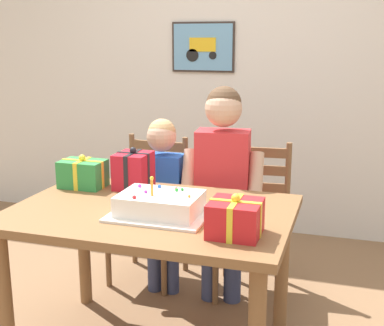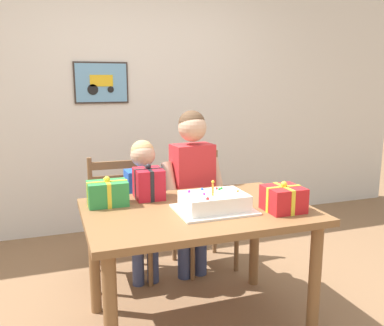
{
  "view_description": "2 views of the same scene",
  "coord_description": "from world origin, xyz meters",
  "px_view_note": "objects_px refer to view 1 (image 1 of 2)",
  "views": [
    {
      "loc": [
        0.87,
        -2.15,
        1.53
      ],
      "look_at": [
        0.14,
        0.19,
        0.95
      ],
      "focal_mm": 48.42,
      "sensor_mm": 36.0,
      "label": 1
    },
    {
      "loc": [
        -0.8,
        -2.17,
        1.49
      ],
      "look_at": [
        -0.01,
        0.09,
        1.01
      ],
      "focal_mm": 38.36,
      "sensor_mm": 36.0,
      "label": 2
    }
  ],
  "objects_px": {
    "birthday_cake": "(160,205)",
    "gift_box_corner_small": "(235,218)",
    "child_older": "(223,175)",
    "dining_table": "(152,231)",
    "gift_box_red_large": "(83,174)",
    "child_younger": "(162,190)",
    "gift_box_beside_cake": "(133,171)",
    "chair_right": "(253,219)",
    "chair_left": "(150,208)"
  },
  "relations": [
    {
      "from": "birthday_cake",
      "to": "gift_box_corner_small",
      "type": "relative_size",
      "value": 2.07
    },
    {
      "from": "birthday_cake",
      "to": "gift_box_beside_cake",
      "type": "xyz_separation_m",
      "value": [
        -0.29,
        0.38,
        0.05
      ]
    },
    {
      "from": "gift_box_red_large",
      "to": "child_younger",
      "type": "height_order",
      "value": "child_younger"
    },
    {
      "from": "dining_table",
      "to": "gift_box_beside_cake",
      "type": "bearing_deg",
      "value": 125.96
    },
    {
      "from": "dining_table",
      "to": "birthday_cake",
      "type": "xyz_separation_m",
      "value": [
        0.07,
        -0.07,
        0.16
      ]
    },
    {
      "from": "birthday_cake",
      "to": "gift_box_corner_small",
      "type": "bearing_deg",
      "value": -19.33
    },
    {
      "from": "dining_table",
      "to": "chair_right",
      "type": "bearing_deg",
      "value": 67.46
    },
    {
      "from": "dining_table",
      "to": "gift_box_beside_cake",
      "type": "relative_size",
      "value": 5.8
    },
    {
      "from": "birthday_cake",
      "to": "chair_right",
      "type": "distance_m",
      "value": 0.98
    },
    {
      "from": "gift_box_beside_cake",
      "to": "child_younger",
      "type": "distance_m",
      "value": 0.38
    },
    {
      "from": "gift_box_corner_small",
      "to": "child_older",
      "type": "height_order",
      "value": "child_older"
    },
    {
      "from": "gift_box_beside_cake",
      "to": "child_younger",
      "type": "xyz_separation_m",
      "value": [
        0.04,
        0.32,
        -0.19
      ]
    },
    {
      "from": "gift_box_corner_small",
      "to": "chair_left",
      "type": "xyz_separation_m",
      "value": [
        -0.79,
        1.02,
        -0.36
      ]
    },
    {
      "from": "dining_table",
      "to": "gift_box_beside_cake",
      "type": "xyz_separation_m",
      "value": [
        -0.22,
        0.31,
        0.2
      ]
    },
    {
      "from": "gift_box_beside_cake",
      "to": "chair_right",
      "type": "xyz_separation_m",
      "value": [
        0.56,
        0.51,
        -0.38
      ]
    },
    {
      "from": "dining_table",
      "to": "gift_box_beside_cake",
      "type": "height_order",
      "value": "gift_box_beside_cake"
    },
    {
      "from": "gift_box_corner_small",
      "to": "child_younger",
      "type": "relative_size",
      "value": 0.2
    },
    {
      "from": "gift_box_corner_small",
      "to": "child_older",
      "type": "distance_m",
      "value": 0.87
    },
    {
      "from": "gift_box_beside_cake",
      "to": "chair_left",
      "type": "relative_size",
      "value": 0.25
    },
    {
      "from": "gift_box_red_large",
      "to": "chair_right",
      "type": "xyz_separation_m",
      "value": [
        0.83,
        0.57,
        -0.36
      ]
    },
    {
      "from": "dining_table",
      "to": "child_younger",
      "type": "bearing_deg",
      "value": 106.29
    },
    {
      "from": "dining_table",
      "to": "gift_box_red_large",
      "type": "distance_m",
      "value": 0.58
    },
    {
      "from": "birthday_cake",
      "to": "child_older",
      "type": "relative_size",
      "value": 0.34
    },
    {
      "from": "dining_table",
      "to": "gift_box_red_large",
      "type": "bearing_deg",
      "value": 153.65
    },
    {
      "from": "child_older",
      "to": "dining_table",
      "type": "bearing_deg",
      "value": -106.55
    },
    {
      "from": "chair_right",
      "to": "gift_box_corner_small",
      "type": "bearing_deg",
      "value": -83.84
    },
    {
      "from": "gift_box_red_large",
      "to": "gift_box_corner_small",
      "type": "height_order",
      "value": "gift_box_red_large"
    },
    {
      "from": "birthday_cake",
      "to": "gift_box_corner_small",
      "type": "distance_m",
      "value": 0.4
    },
    {
      "from": "chair_left",
      "to": "chair_right",
      "type": "distance_m",
      "value": 0.68
    },
    {
      "from": "chair_right",
      "to": "child_older",
      "type": "xyz_separation_m",
      "value": [
        -0.15,
        -0.19,
        0.31
      ]
    },
    {
      "from": "gift_box_corner_small",
      "to": "child_younger",
      "type": "height_order",
      "value": "child_younger"
    },
    {
      "from": "gift_box_red_large",
      "to": "child_younger",
      "type": "relative_size",
      "value": 0.22
    },
    {
      "from": "gift_box_red_large",
      "to": "chair_right",
      "type": "relative_size",
      "value": 0.26
    },
    {
      "from": "chair_right",
      "to": "child_older",
      "type": "distance_m",
      "value": 0.4
    },
    {
      "from": "gift_box_beside_cake",
      "to": "child_older",
      "type": "relative_size",
      "value": 0.18
    },
    {
      "from": "chair_left",
      "to": "chair_right",
      "type": "relative_size",
      "value": 1.0
    },
    {
      "from": "chair_right",
      "to": "gift_box_beside_cake",
      "type": "bearing_deg",
      "value": -137.68
    },
    {
      "from": "dining_table",
      "to": "child_younger",
      "type": "relative_size",
      "value": 1.21
    },
    {
      "from": "chair_right",
      "to": "dining_table",
      "type": "bearing_deg",
      "value": -112.54
    },
    {
      "from": "gift_box_beside_cake",
      "to": "gift_box_corner_small",
      "type": "height_order",
      "value": "gift_box_beside_cake"
    },
    {
      "from": "child_younger",
      "to": "birthday_cake",
      "type": "bearing_deg",
      "value": -69.87
    },
    {
      "from": "gift_box_red_large",
      "to": "gift_box_beside_cake",
      "type": "bearing_deg",
      "value": 13.16
    },
    {
      "from": "child_older",
      "to": "child_younger",
      "type": "height_order",
      "value": "child_older"
    },
    {
      "from": "gift_box_corner_small",
      "to": "chair_left",
      "type": "distance_m",
      "value": 1.34
    },
    {
      "from": "gift_box_beside_cake",
      "to": "chair_left",
      "type": "height_order",
      "value": "gift_box_beside_cake"
    },
    {
      "from": "gift_box_red_large",
      "to": "chair_right",
      "type": "height_order",
      "value": "gift_box_red_large"
    },
    {
      "from": "gift_box_red_large",
      "to": "chair_left",
      "type": "height_order",
      "value": "gift_box_red_large"
    },
    {
      "from": "chair_right",
      "to": "child_older",
      "type": "height_order",
      "value": "child_older"
    },
    {
      "from": "dining_table",
      "to": "gift_box_corner_small",
      "type": "distance_m",
      "value": 0.52
    },
    {
      "from": "birthday_cake",
      "to": "child_older",
      "type": "distance_m",
      "value": 0.71
    }
  ]
}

